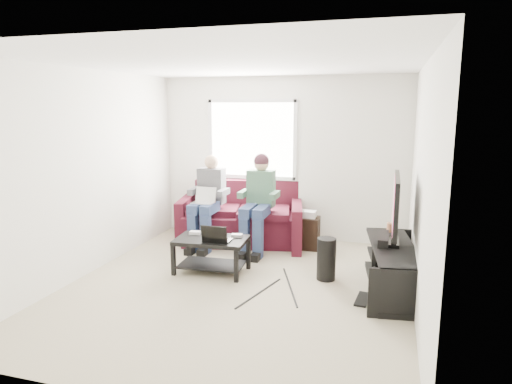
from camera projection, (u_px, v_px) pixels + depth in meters
floor at (237, 287)px, 5.46m from camera, size 4.50×4.50×0.00m
ceiling at (236, 63)px, 4.98m from camera, size 4.50×4.50×0.00m
wall_back at (282, 159)px, 7.34m from camera, size 4.50×0.00×4.50m
wall_front at (129, 231)px, 3.10m from camera, size 4.50×0.00×4.50m
wall_left at (87, 173)px, 5.78m from camera, size 0.00×4.50×4.50m
wall_right at (421, 189)px, 4.66m from camera, size 0.00×4.50×4.50m
window at (252, 139)px, 7.41m from camera, size 1.48×0.04×1.28m
sofa at (241, 220)px, 7.27m from camera, size 2.20×1.29×0.94m
person_left at (208, 197)px, 6.95m from camera, size 0.40×0.70×1.39m
person_right at (258, 195)px, 6.74m from camera, size 0.40×0.71×1.44m
laptop_silver at (204, 199)px, 6.80m from camera, size 0.38×0.32×0.24m
coffee_table at (211, 247)px, 5.91m from camera, size 0.94×0.61×0.46m
laptop_black at (218, 232)px, 5.75m from camera, size 0.35×0.26×0.24m
controller_a at (195, 233)px, 6.07m from camera, size 0.15×0.11×0.04m
controller_b at (209, 233)px, 6.08m from camera, size 0.15×0.11×0.04m
controller_c at (237, 236)px, 5.94m from camera, size 0.15×0.11×0.04m
tv_stand at (392, 270)px, 5.35m from camera, size 0.70×1.67×0.53m
tv at (396, 206)px, 5.30m from camera, size 0.12×1.10×0.81m
soundbar at (383, 239)px, 5.41m from camera, size 0.12×0.50×0.10m
drink_cup at (390, 227)px, 5.89m from camera, size 0.08×0.08×0.12m
console_white at (393, 276)px, 4.96m from camera, size 0.30×0.22×0.06m
console_grey at (393, 256)px, 5.62m from camera, size 0.34×0.26×0.08m
console_black at (393, 265)px, 5.29m from camera, size 0.38×0.30×0.07m
subwoofer at (326, 259)px, 5.66m from camera, size 0.23×0.23×0.53m
keyboard_floor at (362, 299)px, 5.10m from camera, size 0.17×0.41×0.02m
end_table at (308, 232)px, 6.91m from camera, size 0.32×0.32×0.58m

